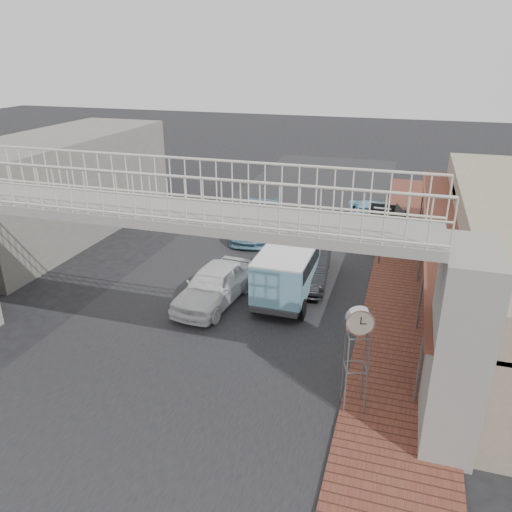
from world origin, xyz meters
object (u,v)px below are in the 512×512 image
Objects in this scene: motorcycle_far at (399,217)px; dark_sedan at (308,262)px; arrow_sign at (400,216)px; angkot_curb at (368,213)px; motorcycle_near at (384,243)px; white_hatchback at (214,285)px; angkot_van at (288,267)px; street_clock at (359,326)px; angkot_far at (255,223)px.

dark_sedan is at bearing -175.34° from motorcycle_far.
arrow_sign reaches higher than dark_sedan.
motorcycle_far is at bearing 171.60° from angkot_curb.
white_hatchback is at bearing 117.28° from motorcycle_near.
angkot_van is 1.52× the size of arrow_sign.
white_hatchback reaches higher than motorcycle_far.
motorcycle_near is 0.56× the size of street_clock.
dark_sedan is 4.82m from motorcycle_near.
motorcycle_far is (0.50, 3.96, 0.12)m from motorcycle_near.
angkot_far is (-3.70, 4.48, -0.08)m from dark_sedan.
angkot_far is 13.93m from street_clock.
street_clock is (0.00, -11.60, 2.02)m from motorcycle_near.
angkot_van reaches higher than white_hatchback.
white_hatchback is 12.64m from motorcycle_far.
angkot_van is at bearing -107.30° from dark_sedan.
street_clock is (2.81, -7.69, 1.78)m from dark_sedan.
motorcycle_near is at bearing 61.76° from angkot_van.
street_clock reaches higher than angkot_far.
street_clock is at bearing 88.48° from angkot_curb.
dark_sedan is 2.05m from angkot_van.
dark_sedan reaches higher than angkot_far.
dark_sedan is 1.60× the size of street_clock.
angkot_van is (-0.40, -1.94, 0.54)m from dark_sedan.
street_clock is at bearing 156.93° from motorcycle_near.
white_hatchback is 1.55× the size of arrow_sign.
street_clock is (5.80, -4.61, 1.82)m from white_hatchback.
angkot_curb is 2.70× the size of motorcycle_far.
motorcycle_near is 0.59× the size of arrow_sign.
motorcycle_far is at bearing 69.78° from angkot_van.
angkot_curb is at bearing 25.79° from angkot_far.
motorcycle_far is at bearing -30.32° from motorcycle_near.
arrow_sign is (3.80, 4.41, 1.04)m from angkot_van.
motorcycle_near is at bearing 99.70° from angkot_curb.
dark_sedan is at bearing 72.28° from angkot_curb.
arrow_sign is at bearing 49.81° from angkot_van.
motorcycle_near is 0.89× the size of motorcycle_far.
white_hatchback is 1.47× the size of street_clock.
motorcycle_far is (7.01, 3.39, -0.04)m from angkot_far.
angkot_van is at bearing 29.85° from white_hatchback.
dark_sedan is 5.81m from angkot_far.
dark_sedan reaches higher than angkot_curb.
arrow_sign is at bearing -151.59° from motorcycle_far.
angkot_van reaches higher than angkot_curb.
street_clock is at bearing -154.33° from motorcycle_far.
street_clock is at bearing -75.68° from dark_sedan.
street_clock is at bearing -68.73° from angkot_far.
angkot_curb is at bearing 72.78° from white_hatchback.
angkot_far is 6.54m from motorcycle_near.
white_hatchback reaches higher than motorcycle_near.
angkot_far reaches higher than motorcycle_far.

